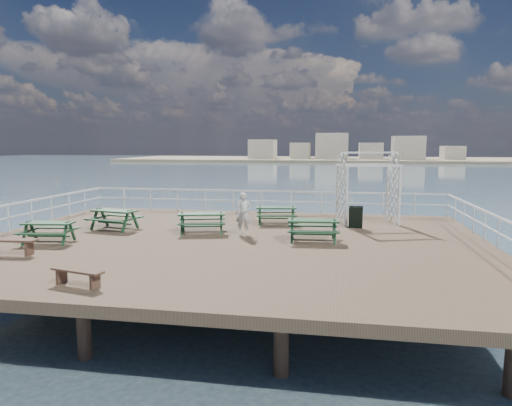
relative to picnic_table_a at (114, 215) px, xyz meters
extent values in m
cube|color=brown|center=(5.06, -1.24, -0.71)|extent=(18.00, 14.00, 0.30)
plane|color=#3A5162|center=(5.06, 38.76, -2.56)|extent=(300.00, 300.00, 0.00)
cube|color=tan|center=(20.06, 133.76, -2.16)|extent=(160.00, 40.00, 0.80)
cube|color=beige|center=(-14.94, 130.76, 1.24)|extent=(8.00, 8.00, 6.00)
cube|color=beige|center=(-2.94, 130.76, 0.74)|extent=(6.00, 8.00, 5.00)
cube|color=beige|center=(7.06, 130.76, 2.24)|extent=(10.00, 8.00, 8.00)
cube|color=beige|center=(19.06, 130.76, 0.74)|extent=(7.00, 8.00, 5.00)
cube|color=beige|center=(30.06, 130.76, 1.74)|extent=(9.00, 8.00, 7.00)
cube|color=beige|center=(43.06, 130.76, 0.24)|extent=(6.00, 8.00, 4.00)
cylinder|color=brown|center=(-2.44, 4.26, -1.91)|extent=(0.36, 0.36, 2.10)
cylinder|color=brown|center=(12.56, 4.26, -1.91)|extent=(0.36, 0.36, 2.10)
cube|color=silver|center=(5.06, 5.61, 0.49)|extent=(17.70, 0.07, 0.07)
cube|color=silver|center=(5.06, 5.61, -0.01)|extent=(17.70, 0.05, 0.05)
cylinder|color=silver|center=(-3.79, 5.61, -0.01)|extent=(0.05, 0.05, 1.10)
cube|color=silver|center=(-3.79, -1.24, 0.49)|extent=(0.07, 13.70, 0.07)
cube|color=silver|center=(-3.79, -1.24, -0.01)|extent=(0.05, 13.70, 0.05)
cube|color=silver|center=(13.91, -1.24, 0.49)|extent=(0.07, 13.70, 0.07)
cube|color=silver|center=(13.91, -1.24, -0.01)|extent=(0.05, 13.70, 0.05)
cube|color=#163D1F|center=(0.00, 0.00, 0.18)|extent=(1.90, 1.03, 0.06)
cube|color=#163D1F|center=(0.11, 0.59, -0.11)|extent=(1.82, 0.59, 0.05)
cube|color=#163D1F|center=(-0.11, -0.59, -0.11)|extent=(1.82, 0.59, 0.05)
cube|color=#163D1F|center=(-0.74, 0.14, -0.13)|extent=(0.35, 1.44, 0.06)
cube|color=#163D1F|center=(0.74, -0.14, -0.13)|extent=(0.35, 1.44, 0.06)
cube|color=#163D1F|center=(-0.68, 0.44, -0.18)|extent=(0.18, 0.52, 0.88)
cube|color=#163D1F|center=(-0.79, -0.15, -0.18)|extent=(0.18, 0.52, 0.88)
cube|color=#163D1F|center=(0.79, 0.15, -0.18)|extent=(0.18, 0.52, 0.88)
cube|color=#163D1F|center=(0.68, -0.44, -0.18)|extent=(0.18, 0.52, 0.88)
cube|color=#163D1F|center=(0.00, 0.00, -0.31)|extent=(1.59, 0.38, 0.06)
cube|color=#163D1F|center=(3.68, -0.12, 0.17)|extent=(1.90, 1.11, 0.06)
cube|color=#163D1F|center=(3.53, 0.45, -0.12)|extent=(1.79, 0.68, 0.05)
cube|color=#163D1F|center=(3.82, -0.70, -0.12)|extent=(1.79, 0.68, 0.05)
cube|color=#163D1F|center=(2.96, -0.31, -0.14)|extent=(0.43, 1.41, 0.06)
cube|color=#163D1F|center=(4.39, 0.06, -0.14)|extent=(0.43, 1.41, 0.06)
cube|color=#163D1F|center=(2.88, -0.02, -0.19)|extent=(0.20, 0.51, 0.87)
cube|color=#163D1F|center=(3.03, -0.59, -0.19)|extent=(0.20, 0.51, 0.87)
cube|color=#163D1F|center=(4.32, 0.35, -0.19)|extent=(0.20, 0.51, 0.87)
cube|color=#163D1F|center=(4.47, -0.22, -0.19)|extent=(0.20, 0.51, 0.87)
cube|color=#163D1F|center=(3.68, -0.12, -0.31)|extent=(1.55, 0.47, 0.06)
cube|color=#163D1F|center=(6.24, 2.35, 0.14)|extent=(1.77, 0.90, 0.06)
cube|color=#163D1F|center=(6.15, 2.91, -0.14)|extent=(1.71, 0.48, 0.05)
cube|color=#163D1F|center=(6.32, 1.79, -0.14)|extent=(1.71, 0.48, 0.05)
cube|color=#163D1F|center=(5.54, 2.25, -0.16)|extent=(0.27, 1.36, 0.06)
cube|color=#163D1F|center=(6.94, 2.45, -0.16)|extent=(0.27, 1.36, 0.06)
cube|color=#163D1F|center=(5.49, 2.53, -0.20)|extent=(0.14, 0.49, 0.83)
cube|color=#163D1F|center=(5.58, 1.97, -0.20)|extent=(0.14, 0.49, 0.83)
cube|color=#163D1F|center=(6.89, 2.73, -0.20)|extent=(0.14, 0.49, 0.83)
cube|color=#163D1F|center=(6.98, 2.17, -0.20)|extent=(0.14, 0.49, 0.83)
cube|color=#163D1F|center=(6.24, 2.35, -0.33)|extent=(1.50, 0.29, 0.06)
cube|color=#163D1F|center=(-1.03, -2.76, 0.13)|extent=(1.74, 0.87, 0.06)
cube|color=#163D1F|center=(-1.10, -2.21, -0.14)|extent=(1.69, 0.45, 0.05)
cube|color=#163D1F|center=(-0.96, -3.31, -0.14)|extent=(1.69, 0.45, 0.05)
cube|color=#163D1F|center=(-1.72, -2.85, -0.16)|extent=(0.25, 1.35, 0.06)
cube|color=#163D1F|center=(-0.34, -2.67, -0.16)|extent=(0.25, 1.35, 0.06)
cube|color=#163D1F|center=(-1.76, -2.58, -0.21)|extent=(0.14, 0.49, 0.81)
cube|color=#163D1F|center=(-1.68, -3.13, -0.21)|extent=(0.14, 0.49, 0.81)
cube|color=#163D1F|center=(-0.38, -2.39, -0.21)|extent=(0.14, 0.49, 0.81)
cube|color=#163D1F|center=(-0.30, -2.95, -0.21)|extent=(0.14, 0.49, 0.81)
cube|color=#163D1F|center=(-1.03, -2.76, -0.33)|extent=(1.48, 0.27, 0.06)
cube|color=#163D1F|center=(7.97, -0.91, 0.16)|extent=(1.81, 0.82, 0.06)
cube|color=#163D1F|center=(7.93, -0.32, -0.12)|extent=(1.77, 0.38, 0.05)
cube|color=#163D1F|center=(8.01, -1.49, -0.12)|extent=(1.77, 0.38, 0.05)
cube|color=#163D1F|center=(7.24, -0.96, -0.14)|extent=(0.19, 1.42, 0.06)
cube|color=#163D1F|center=(8.70, -0.85, -0.14)|extent=(0.19, 1.42, 0.06)
cube|color=#163D1F|center=(7.22, -0.67, -0.19)|extent=(0.12, 0.51, 0.86)
cube|color=#163D1F|center=(7.26, -1.26, -0.19)|extent=(0.12, 0.51, 0.86)
cube|color=#163D1F|center=(8.68, -0.56, -0.19)|extent=(0.12, 0.51, 0.86)
cube|color=#163D1F|center=(8.72, -1.15, -0.19)|extent=(0.12, 0.51, 0.86)
cube|color=#163D1F|center=(7.97, -0.91, -0.32)|extent=(1.57, 0.20, 0.06)
cube|color=brown|center=(-1.15, -4.54, -0.10)|extent=(1.73, 0.52, 0.06)
cube|color=brown|center=(-0.51, -4.50, -0.35)|extent=(0.11, 0.37, 0.43)
cube|color=brown|center=(2.66, -7.04, -0.18)|extent=(1.45, 0.66, 0.05)
cube|color=brown|center=(2.15, -6.91, -0.39)|extent=(0.14, 0.31, 0.35)
cube|color=brown|center=(3.17, -7.16, -0.39)|extent=(0.14, 0.31, 0.35)
cube|color=silver|center=(9.16, 2.06, 0.67)|extent=(0.12, 0.12, 2.47)
cube|color=silver|center=(8.80, 3.25, 0.67)|extent=(0.12, 0.12, 2.47)
cube|color=silver|center=(11.33, 2.74, 0.67)|extent=(0.12, 0.12, 2.47)
cube|color=silver|center=(10.96, 3.92, 0.67)|extent=(0.12, 0.12, 2.47)
cube|color=silver|center=(10.25, 2.40, 1.95)|extent=(2.39, 0.81, 0.08)
cube|color=silver|center=(9.88, 3.58, 1.95)|extent=(2.39, 0.81, 0.08)
cube|color=silver|center=(10.06, 2.99, 2.48)|extent=(2.38, 0.80, 0.07)
cube|color=black|center=(9.54, 1.80, -0.12)|extent=(0.56, 0.26, 0.90)
cube|color=black|center=(9.55, 1.98, -0.12)|extent=(0.56, 0.26, 0.90)
imported|color=silver|center=(5.34, -0.23, 0.24)|extent=(0.63, 0.46, 1.59)
camera|label=1|loc=(8.74, -16.77, 2.83)|focal=32.00mm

